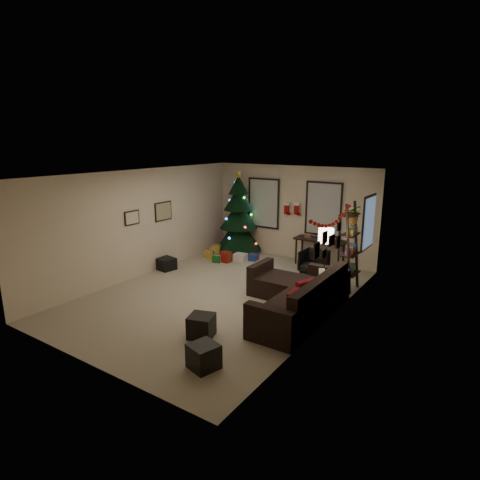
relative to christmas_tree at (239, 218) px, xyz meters
name	(u,v)px	position (x,y,z in m)	size (l,w,h in m)	color
floor	(222,294)	(1.63, -3.12, -1.07)	(7.00, 7.00, 0.00)	tan
ceiling	(220,174)	(1.63, -3.12, 1.63)	(7.00, 7.00, 0.00)	white
wall_back	(293,213)	(1.63, 0.38, 0.28)	(5.00, 5.00, 0.00)	beige
wall_front	(80,282)	(1.63, -6.62, 0.28)	(5.00, 5.00, 0.00)	beige
wall_left	(141,223)	(-0.87, -3.12, 0.28)	(7.00, 7.00, 0.00)	beige
wall_right	(330,254)	(4.13, -3.12, 0.28)	(7.00, 7.00, 0.00)	beige
window_back_left	(264,203)	(0.68, 0.35, 0.48)	(1.05, 0.06, 1.50)	#728CB2
window_back_right	(323,209)	(2.58, 0.35, 0.48)	(1.05, 0.06, 1.50)	#728CB2
window_right_wall	(369,222)	(4.10, -0.57, 0.43)	(0.06, 0.90, 1.30)	#728CB2
christmas_tree	(239,218)	(0.00, 0.00, 0.00)	(1.39, 1.39, 2.59)	black
presents	(227,255)	(0.17, -0.84, -0.95)	(1.50, 1.01, 0.30)	gold
sofa	(297,298)	(3.46, -3.02, -0.78)	(1.97, 2.86, 0.89)	black
pillow_red_a	(293,302)	(3.84, -4.01, -0.43)	(0.11, 0.40, 0.40)	maroon
pillow_red_b	(306,292)	(3.84, -3.46, -0.43)	(0.12, 0.46, 0.46)	maroon
pillow_cream	(322,281)	(3.84, -2.73, -0.44)	(0.12, 0.42, 0.42)	beige
ottoman_near	(201,326)	(2.53, -4.95, -0.87)	(0.42, 0.42, 0.40)	black
ottoman_far	(204,356)	(3.19, -5.71, -0.88)	(0.41, 0.41, 0.39)	black
desk	(320,242)	(2.63, 0.10, -0.41)	(1.40, 0.50, 0.75)	black
desk_chair	(314,261)	(2.75, -0.55, -0.77)	(0.59, 0.55, 0.60)	black
bookshelf	(351,249)	(3.93, -1.25, -0.08)	(0.30, 0.60, 2.05)	black
potted_plant	(354,211)	(3.93, -1.24, 0.77)	(0.50, 0.43, 0.56)	#4C4C4C
floor_lamp	(326,240)	(3.58, -1.95, 0.21)	(0.33, 0.33, 1.54)	black
art_map	(163,211)	(-0.85, -2.35, 0.47)	(0.04, 0.60, 0.50)	black
art_abstract	(132,218)	(-0.85, -3.43, 0.47)	(0.04, 0.45, 0.35)	black
gallery	(328,243)	(4.11, -3.20, 0.50)	(0.03, 1.25, 0.54)	black
garland	(332,218)	(4.08, -3.01, 0.91)	(0.08, 1.90, 0.30)	#A5140C
stocking_left	(287,208)	(1.49, 0.29, 0.40)	(0.20, 0.05, 0.36)	#990F0C
stocking_right	(297,209)	(1.82, 0.25, 0.43)	(0.20, 0.05, 0.36)	#990F0C
storage_bin	(164,263)	(-0.76, -2.50, -0.91)	(0.63, 0.42, 0.32)	black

